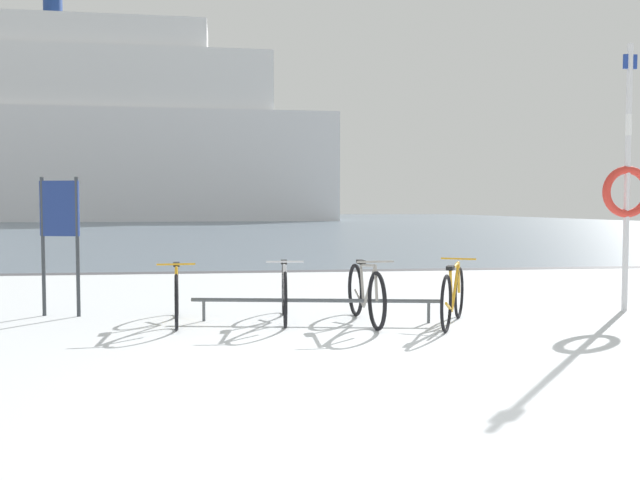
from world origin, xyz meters
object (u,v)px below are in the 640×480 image
at_px(ferry_ship, 119,139).
at_px(rescue_post, 627,185).
at_px(bicycle_3, 453,296).
at_px(bicycle_2, 366,294).
at_px(bicycle_1, 284,292).
at_px(info_sign, 60,222).
at_px(bicycle_0, 177,295).

bearing_deg(ferry_ship, rescue_post, -73.85).
distance_m(bicycle_3, rescue_post, 3.26).
distance_m(bicycle_2, rescue_post, 4.17).
distance_m(bicycle_1, info_sign, 3.21).
relative_size(bicycle_1, ferry_ship, 0.04).
distance_m(bicycle_0, bicycle_1, 1.38).
relative_size(bicycle_2, info_sign, 0.94).
relative_size(bicycle_3, rescue_post, 0.42).
xyz_separation_m(bicycle_1, rescue_post, (4.90, 0.24, 1.43)).
bearing_deg(bicycle_1, bicycle_3, -15.21).
relative_size(bicycle_1, bicycle_3, 1.09).
bearing_deg(bicycle_2, bicycle_3, -14.37).
xyz_separation_m(bicycle_2, rescue_post, (3.88, 0.54, 1.42)).
height_order(bicycle_2, info_sign, info_sign).
relative_size(bicycle_1, info_sign, 0.91).
height_order(bicycle_1, ferry_ship, ferry_ship).
bearing_deg(bicycle_1, ferry_ship, 101.83).
bearing_deg(bicycle_3, bicycle_2, 165.63).
bearing_deg(ferry_ship, bicycle_3, -76.46).
height_order(bicycle_3, rescue_post, rescue_post).
xyz_separation_m(bicycle_2, info_sign, (-4.01, 1.02, 0.90)).
distance_m(bicycle_0, rescue_post, 6.45).
height_order(bicycle_2, ferry_ship, ferry_ship).
distance_m(info_sign, rescue_post, 7.93).
bearing_deg(rescue_post, bicycle_2, -172.11).
bearing_deg(rescue_post, info_sign, 176.50).
height_order(bicycle_0, info_sign, info_sign).
height_order(bicycle_0, rescue_post, rescue_post).
bearing_deg(bicycle_2, rescue_post, 7.89).
xyz_separation_m(bicycle_1, ferry_ship, (-13.00, 62.09, 8.13)).
bearing_deg(bicycle_2, info_sign, 165.73).
xyz_separation_m(bicycle_0, bicycle_1, (1.38, 0.01, 0.01)).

